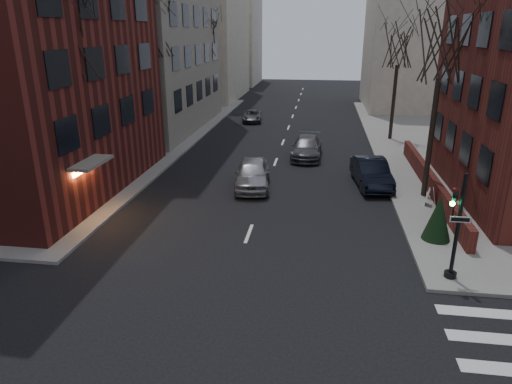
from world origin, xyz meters
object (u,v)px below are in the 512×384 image
tree_left_c (205,37)px  streetlamp_near (148,103)px  car_lane_gray (307,147)px  car_lane_far (252,116)px  tree_left_a (66,36)px  traffic_signal (455,233)px  evergreen_shrub (438,218)px  sandwich_board (431,196)px  streetlamp_far (217,75)px  tree_right_b (399,45)px  parked_sedan (371,173)px  tree_right_a (443,45)px  car_lane_silver (253,174)px  tree_left_b (156,27)px

tree_left_c → streetlamp_near: 18.40m
car_lane_gray → car_lane_far: car_lane_gray is taller
car_lane_far → tree_left_a: bearing=-108.5°
tree_left_c → traffic_signal: bearing=-61.6°
streetlamp_near → evergreen_shrub: size_ratio=3.13×
car_lane_far → sandwich_board: size_ratio=4.44×
streetlamp_far → sandwich_board: (17.03, -25.44, -3.64)m
tree_left_c → tree_right_b: tree_left_c is taller
streetlamp_far → parked_sedan: bearing=-57.3°
tree_left_c → tree_right_b: 19.34m
tree_right_b → evergreen_shrub: tree_right_b is taller
tree_left_a → streetlamp_near: (0.60, 8.00, -4.23)m
tree_right_a → car_lane_far: size_ratio=2.43×
tree_right_a → car_lane_silver: 12.01m
tree_left_c → streetlamp_far: 4.33m
tree_left_b → parked_sedan: size_ratio=2.20×
traffic_signal → tree_right_a: (0.86, 9.01, 6.12)m
tree_right_b → streetlamp_far: size_ratio=1.46×
parked_sedan → evergreen_shrub: evergreen_shrub is taller
tree_left_c → car_lane_far: bearing=-16.2°
tree_left_a → streetlamp_far: (0.60, 28.00, -4.23)m
sandwich_board → tree_left_a: bearing=-161.4°
evergreen_shrub → tree_right_a: bearing=83.9°
tree_left_b → car_lane_gray: 13.62m
tree_left_c → evergreen_shrub: size_ratio=4.84×
tree_left_a → car_lane_gray: size_ratio=2.03×
tree_right_b → car_lane_far: bearing=152.6°
tree_right_a → parked_sedan: size_ratio=1.98×
tree_left_b → car_lane_far: 15.88m
traffic_signal → tree_right_a: size_ratio=0.41×
tree_left_c → sandwich_board: size_ratio=10.79×
car_lane_gray → traffic_signal: bearing=-69.0°
car_lane_silver → evergreen_shrub: evergreen_shrub is taller
car_lane_gray → evergreen_shrub: 14.64m
streetlamp_near → parked_sedan: (14.30, -2.31, -3.43)m
tree_right_b → car_lane_silver: bearing=-125.4°
streetlamp_far → tree_left_c: bearing=-106.7°
car_lane_far → streetlamp_near: bearing=-111.7°
car_lane_gray → tree_right_a: bearing=-47.0°
tree_right_a → evergreen_shrub: tree_right_a is taller
tree_left_c → tree_right_a: (17.60, -22.00, 0.00)m
streetlamp_near → evergreen_shrub: streetlamp_near is taller
tree_left_a → tree_left_c: 26.00m
car_lane_gray → tree_right_b: bearing=45.2°
tree_left_a → evergreen_shrub: size_ratio=5.11×
tree_right_a → streetlamp_far: bearing=125.3°
car_lane_far → car_lane_gray: bearing=-72.5°
parked_sedan → car_lane_far: bearing=110.8°
tree_left_b → streetlamp_near: size_ratio=1.72×
car_lane_gray → car_lane_far: bearing=116.2°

